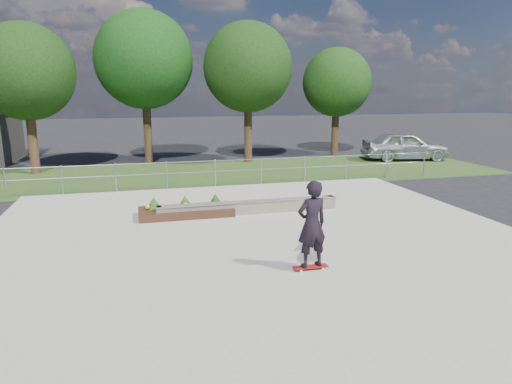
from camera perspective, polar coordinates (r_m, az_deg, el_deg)
ground at (r=12.24m, az=0.87°, el=-6.57°), size 120.00×120.00×0.00m
grass_verge at (r=22.71m, az=-6.56°, el=2.35°), size 30.00×8.00×0.02m
concrete_slab at (r=12.23m, az=0.87°, el=-6.44°), size 15.00×15.00×0.06m
fence at (r=19.17m, az=-5.12°, el=2.79°), size 20.06×0.06×1.20m
tree_far_left at (r=24.64m, az=-26.86°, el=13.23°), size 4.55×4.55×7.15m
tree_mid_left at (r=26.19m, az=-13.82°, el=15.73°), size 5.25×5.25×8.25m
tree_mid_right at (r=25.90m, az=-1.03°, el=15.28°), size 4.90×4.90×7.70m
tree_far_right at (r=29.26m, az=10.07°, el=13.31°), size 4.20×4.20×6.60m
grind_ledge at (r=15.00m, az=-0.87°, el=-1.90°), size 6.00×0.44×0.43m
planter_bed at (r=14.94m, az=-8.74°, el=-2.18°), size 3.00×1.20×0.61m
skateboarder at (r=10.17m, az=6.99°, el=-4.05°), size 0.80×0.59×2.06m
parked_car at (r=28.22m, az=18.12°, el=5.50°), size 5.19×2.83×1.67m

